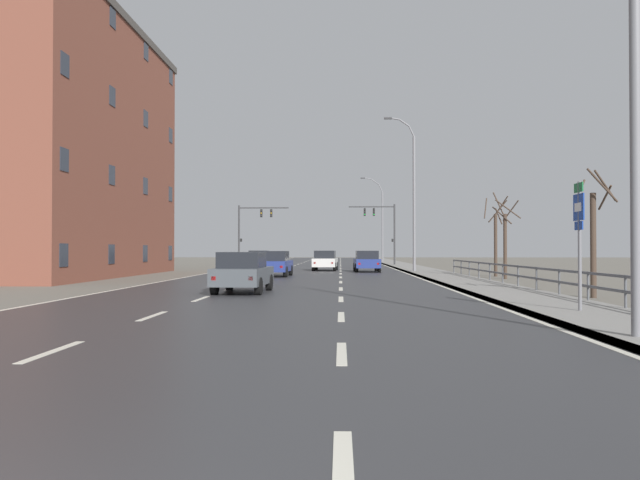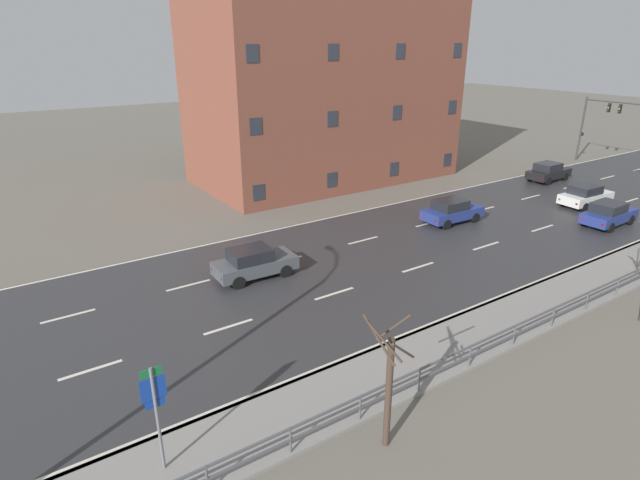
# 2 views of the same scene
# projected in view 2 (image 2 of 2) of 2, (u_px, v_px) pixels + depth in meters

# --- Properties ---
(ground_plane) EXTENTS (160.00, 160.00, 0.12)m
(ground_plane) POSITION_uv_depth(u_px,v_px,m) (581.00, 200.00, 38.58)
(ground_plane) COLOR #666056
(guardrail) EXTENTS (0.07, 35.19, 1.00)m
(guardrail) POSITION_uv_depth(u_px,v_px,m) (419.00, 376.00, 17.11)
(guardrail) COLOR #515459
(guardrail) RESTS_ON ground
(highway_sign) EXTENTS (0.09, 0.68, 3.40)m
(highway_sign) POSITION_uv_depth(u_px,v_px,m) (156.00, 407.00, 13.45)
(highway_sign) COLOR slate
(highway_sign) RESTS_ON ground
(traffic_signal_left) EXTENTS (5.10, 0.36, 6.11)m
(traffic_signal_left) POSITION_uv_depth(u_px,v_px,m) (596.00, 119.00, 48.56)
(traffic_signal_left) COLOR #38383A
(traffic_signal_left) RESTS_ON ground
(car_far_left) EXTENTS (1.95, 4.16, 1.57)m
(car_far_left) POSITION_uv_depth(u_px,v_px,m) (548.00, 172.00, 43.17)
(car_far_left) COLOR black
(car_far_left) RESTS_ON ground
(car_mid_centre) EXTENTS (1.97, 4.17, 1.57)m
(car_mid_centre) POSITION_uv_depth(u_px,v_px,m) (452.00, 211.00, 33.27)
(car_mid_centre) COLOR navy
(car_mid_centre) RESTS_ON ground
(car_distant) EXTENTS (1.96, 4.17, 1.57)m
(car_distant) POSITION_uv_depth(u_px,v_px,m) (254.00, 262.00, 25.56)
(car_distant) COLOR #474C51
(car_distant) RESTS_ON ground
(car_near_right) EXTENTS (1.99, 4.18, 1.57)m
(car_near_right) POSITION_uv_depth(u_px,v_px,m) (586.00, 195.00, 36.58)
(car_near_right) COLOR silver
(car_near_right) RESTS_ON ground
(car_far_right) EXTENTS (1.93, 4.15, 1.57)m
(car_far_right) POSITION_uv_depth(u_px,v_px,m) (609.00, 214.00, 32.76)
(car_far_right) COLOR navy
(car_far_right) RESTS_ON ground
(brick_building) EXTENTS (11.38, 21.26, 15.97)m
(brick_building) POSITION_uv_depth(u_px,v_px,m) (324.00, 82.00, 41.84)
(brick_building) COLOR brown
(brick_building) RESTS_ON ground
(bare_tree_near) EXTENTS (1.37, 1.46, 4.40)m
(bare_tree_near) POSITION_uv_depth(u_px,v_px,m) (389.00, 386.00, 14.38)
(bare_tree_near) COLOR #423328
(bare_tree_near) RESTS_ON ground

